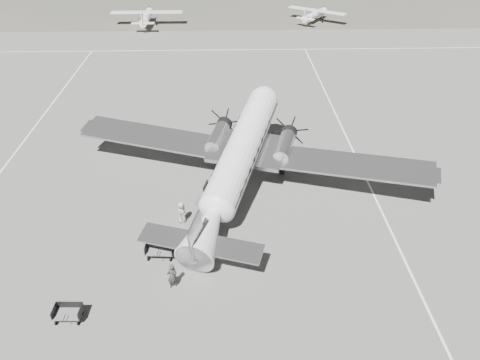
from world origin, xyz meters
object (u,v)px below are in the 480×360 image
light_plane_right (315,15)px  ground_crew (172,276)px  light_plane_left (147,18)px  ramp_agent (168,234)px  passenger (182,212)px  baggage_cart_far (68,314)px  dc3_airliner (239,159)px  baggage_cart_near (160,250)px

light_plane_right → ground_crew: bearing=-72.1°
light_plane_left → ground_crew: light_plane_left is taller
ramp_agent → passenger: size_ratio=0.95×
ramp_agent → light_plane_left: bearing=28.5°
light_plane_left → ramp_agent: 55.31m
ground_crew → passenger: ground_crew is taller
baggage_cart_far → ground_crew: size_ratio=0.92×
dc3_airliner → light_plane_right: (14.13, 49.87, -1.68)m
baggage_cart_near → passenger: passenger is taller
light_plane_left → ramp_agent: size_ratio=7.49×
light_plane_right → ramp_agent: size_ratio=6.61×
dc3_airliner → baggage_cart_far: dc3_airliner is taller
light_plane_left → baggage_cart_far: (3.99, -60.81, -0.76)m
baggage_cart_far → passenger: size_ratio=0.96×
baggage_cart_near → ground_crew: (1.05, -2.68, 0.34)m
dc3_airliner → ramp_agent: dc3_airliner is taller
ground_crew → ramp_agent: bearing=-106.5°
light_plane_left → light_plane_right: 27.89m
light_plane_left → dc3_airliner: bearing=-74.5°
dc3_airliner → ground_crew: size_ratio=16.67×
dc3_airliner → light_plane_right: bearing=92.1°
baggage_cart_near → dc3_airliner: bearing=58.6°
dc3_airliner → ramp_agent: size_ratio=18.48×
baggage_cart_far → passenger: passenger is taller
baggage_cart_far → ground_crew: ground_crew is taller
baggage_cart_far → ramp_agent: 7.87m
baggage_cart_near → passenger: 3.72m
light_plane_right → passenger: bearing=-73.9°
baggage_cart_near → ramp_agent: bearing=76.0°
ramp_agent → baggage_cart_near: bearing=-178.5°
light_plane_left → baggage_cart_near: 56.44m
ground_crew → light_plane_right: bearing=-133.1°
ground_crew → ramp_agent: size_ratio=1.11×
light_plane_left → light_plane_right: light_plane_left is taller
baggage_cart_near → ramp_agent: size_ratio=1.19×
passenger → baggage_cart_far: bearing=168.2°
ground_crew → ramp_agent: (-0.66, 3.89, -0.08)m
dc3_airliner → ground_crew: dc3_airliner is taller
dc3_airliner → light_plane_right: 51.86m
ramp_agent → baggage_cart_far: bearing=161.4°
light_plane_left → ramp_agent: bearing=-81.1°
light_plane_left → baggage_cart_near: (8.44, -55.80, -0.69)m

